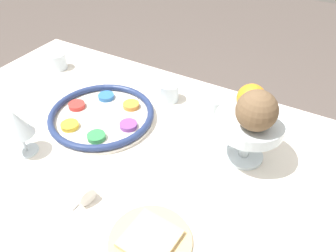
{
  "coord_description": "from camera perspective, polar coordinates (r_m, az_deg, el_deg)",
  "views": [
    {
      "loc": [
        0.43,
        -0.52,
        1.41
      ],
      "look_at": [
        0.08,
        0.1,
        0.81
      ],
      "focal_mm": 35.0,
      "sensor_mm": 36.0,
      "label": 1
    }
  ],
  "objects": [
    {
      "name": "wine_glass",
      "position": [
        0.93,
        -24.88,
        0.27
      ],
      "size": [
        0.08,
        0.08,
        0.14
      ],
      "color": "silver",
      "rests_on": "dining_table"
    },
    {
      "name": "cup_mid",
      "position": [
        1.03,
        7.92,
        3.41
      ],
      "size": [
        0.06,
        0.06,
        0.06
      ],
      "color": "silver",
      "rests_on": "dining_table"
    },
    {
      "name": "fruit_stand",
      "position": [
        0.85,
        13.89,
        -0.24
      ],
      "size": [
        0.18,
        0.18,
        0.13
      ],
      "color": "silver",
      "rests_on": "dining_table"
    },
    {
      "name": "coconut",
      "position": [
        0.78,
        15.2,
        2.61
      ],
      "size": [
        0.1,
        0.1,
        0.1
      ],
      "color": "brown",
      "rests_on": "fruit_stand"
    },
    {
      "name": "cup_far",
      "position": [
        1.33,
        -18.64,
        10.64
      ],
      "size": [
        0.06,
        0.06,
        0.06
      ],
      "color": "silver",
      "rests_on": "dining_table"
    },
    {
      "name": "dining_table",
      "position": [
        1.22,
        -5.89,
        -17.2
      ],
      "size": [
        1.35,
        0.85,
        0.77
      ],
      "color": "silver",
      "rests_on": "ground_plane"
    },
    {
      "name": "orange_fruit",
      "position": [
        0.84,
        14.3,
        4.66
      ],
      "size": [
        0.07,
        0.07,
        0.07
      ],
      "color": "orange",
      "rests_on": "fruit_stand"
    },
    {
      "name": "cup_near",
      "position": [
        1.08,
        0.19,
        5.92
      ],
      "size": [
        0.06,
        0.06,
        0.06
      ],
      "color": "silver",
      "rests_on": "dining_table"
    },
    {
      "name": "bread_plate",
      "position": [
        0.73,
        -3.13,
        -19.24
      ],
      "size": [
        0.18,
        0.18,
        0.02
      ],
      "color": "tan",
      "rests_on": "dining_table"
    },
    {
      "name": "napkin_roll",
      "position": [
        0.84,
        -16.66,
        -9.2
      ],
      "size": [
        0.15,
        0.08,
        0.04
      ],
      "color": "white",
      "rests_on": "dining_table"
    },
    {
      "name": "seder_plate",
      "position": [
        1.02,
        -11.47,
        1.82
      ],
      "size": [
        0.32,
        0.32,
        0.03
      ],
      "color": "silver",
      "rests_on": "dining_table"
    },
    {
      "name": "spoon",
      "position": [
        0.85,
        -19.8,
        -10.99
      ],
      "size": [
        0.16,
        0.02,
        0.01
      ],
      "color": "silver",
      "rests_on": "dining_table"
    }
  ]
}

